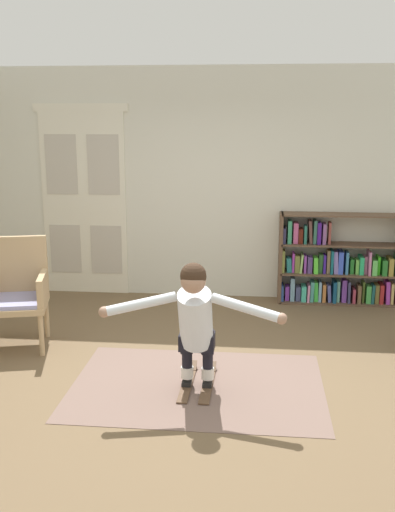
{
  "coord_description": "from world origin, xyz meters",
  "views": [
    {
      "loc": [
        0.59,
        -4.93,
        2.31
      ],
      "look_at": [
        0.05,
        0.34,
        1.05
      ],
      "focal_mm": 41.82,
      "sensor_mm": 36.0,
      "label": 1
    }
  ],
  "objects_px": {
    "skis_pair": "(198,382)",
    "person_skier": "(195,317)",
    "bookshelf": "(337,266)",
    "wicker_chair": "(16,290)"
  },
  "relations": [
    {
      "from": "bookshelf",
      "to": "person_skier",
      "type": "relative_size",
      "value": 1.06
    },
    {
      "from": "bookshelf",
      "to": "person_skier",
      "type": "height_order",
      "value": "person_skier"
    },
    {
      "from": "bookshelf",
      "to": "wicker_chair",
      "type": "xyz_separation_m",
      "value": [
        -3.41,
        -1.76,
        0.11
      ]
    },
    {
      "from": "bookshelf",
      "to": "skis_pair",
      "type": "relative_size",
      "value": 2.09
    },
    {
      "from": "skis_pair",
      "to": "person_skier",
      "type": "bearing_deg",
      "value": -90.65
    },
    {
      "from": "person_skier",
      "to": "bookshelf",
      "type": "bearing_deg",
      "value": 61.1
    },
    {
      "from": "bookshelf",
      "to": "wicker_chair",
      "type": "bearing_deg",
      "value": -152.67
    },
    {
      "from": "bookshelf",
      "to": "wicker_chair",
      "type": "distance_m",
      "value": 3.84
    },
    {
      "from": "bookshelf",
      "to": "wicker_chair",
      "type": "height_order",
      "value": "bookshelf"
    },
    {
      "from": "wicker_chair",
      "to": "person_skier",
      "type": "bearing_deg",
      "value": -26.1
    }
  ]
}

